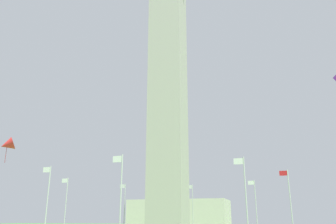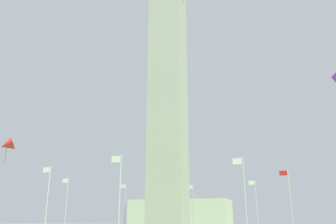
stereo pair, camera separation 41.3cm
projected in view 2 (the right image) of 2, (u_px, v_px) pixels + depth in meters
obelisk_monument at (168, 81)px, 54.23m from camera, size 5.12×5.12×46.58m
flagpole_n at (66, 204)px, 53.25m from camera, size 1.12×0.14×8.74m
flagpole_ne at (47, 199)px, 41.24m from camera, size 1.12×0.14×8.74m
flagpole_e at (119, 195)px, 33.61m from camera, size 1.12×0.14×8.74m
flagpole_se at (244, 195)px, 34.83m from camera, size 1.12×0.14×8.74m
flagpole_s at (290, 200)px, 44.18m from camera, size 1.12×0.14×8.74m
flagpole_sw at (256, 204)px, 56.19m from camera, size 1.12×0.14×8.74m
flagpole_w at (193, 206)px, 63.82m from camera, size 1.12×0.14×8.74m
flagpole_nw at (125, 206)px, 62.61m from camera, size 1.12×0.14×8.74m
kite_red_delta at (7, 145)px, 39.65m from camera, size 2.33×2.28×3.01m
distant_building at (182, 214)px, 97.10m from camera, size 27.13×14.75×7.58m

